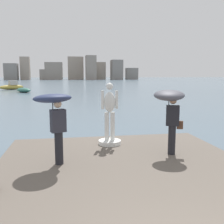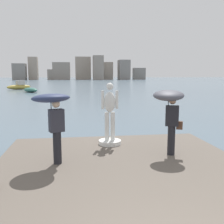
# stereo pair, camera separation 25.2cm
# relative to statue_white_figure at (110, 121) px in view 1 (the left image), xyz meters

# --- Properties ---
(ground_plane) EXTENTS (400.00, 400.00, 0.00)m
(ground_plane) POSITION_rel_statue_white_figure_xyz_m (0.05, 33.36, -1.21)
(ground_plane) COLOR slate
(pier) EXTENTS (6.79, 10.80, 0.40)m
(pier) POSITION_rel_statue_white_figure_xyz_m (0.05, -4.24, -1.01)
(pier) COLOR #60564C
(pier) RESTS_ON ground
(statue_white_figure) EXTENTS (0.78, 0.78, 2.11)m
(statue_white_figure) POSITION_rel_statue_white_figure_xyz_m (0.00, 0.00, 0.00)
(statue_white_figure) COLOR white
(statue_white_figure) RESTS_ON pier
(onlooker_left) EXTENTS (1.28, 1.29, 1.94)m
(onlooker_left) POSITION_rel_statue_white_figure_xyz_m (-1.74, -1.74, 0.69)
(onlooker_left) COLOR black
(onlooker_left) RESTS_ON pier
(onlooker_right) EXTENTS (1.17, 1.19, 1.98)m
(onlooker_right) POSITION_rel_statue_white_figure_xyz_m (1.60, -1.36, 0.69)
(onlooker_right) COLOR black
(onlooker_right) RESTS_ON pier
(boat_near) EXTENTS (4.43, 3.81, 1.66)m
(boat_near) POSITION_rel_statue_white_figure_xyz_m (-11.78, 41.95, -0.63)
(boat_near) COLOR #B2993D
(boat_near) RESTS_ON ground
(boat_mid) EXTENTS (3.20, 3.51, 0.73)m
(boat_mid) POSITION_rel_statue_white_figure_xyz_m (-8.29, 33.44, -0.85)
(boat_mid) COLOR #336B5B
(boat_mid) RESTS_ON ground
(distant_skyline) EXTENTS (69.31, 14.33, 12.33)m
(distant_skyline) POSITION_rel_statue_white_figure_xyz_m (2.84, 131.03, 3.79)
(distant_skyline) COLOR gray
(distant_skyline) RESTS_ON ground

